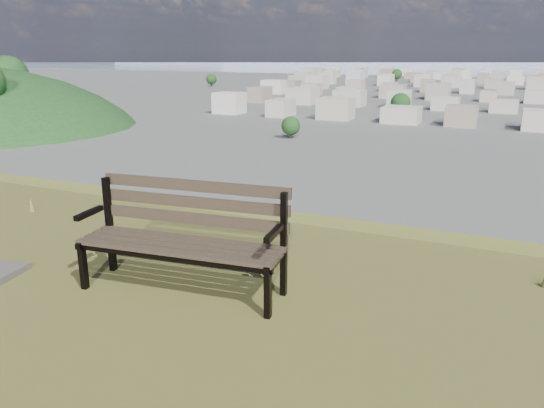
% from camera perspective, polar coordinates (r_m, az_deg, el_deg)
% --- Properties ---
extents(park_bench, '(1.92, 0.79, 0.98)m').
position_cam_1_polar(park_bench, '(4.85, -9.33, -2.92)').
color(park_bench, '#3E3024').
rests_on(park_bench, hilltop_mesa).
extents(city_blocks, '(395.00, 361.00, 7.00)m').
position_cam_1_polar(city_blocks, '(397.12, 24.40, 11.64)').
color(city_blocks, beige).
rests_on(city_blocks, ground).
extents(city_trees, '(406.52, 387.20, 9.98)m').
position_cam_1_polar(city_trees, '(322.98, 19.51, 11.60)').
color(city_trees, '#2F2417').
rests_on(city_trees, ground).
extents(bay_water, '(2400.00, 700.00, 0.12)m').
position_cam_1_polar(bay_water, '(902.37, 24.76, 13.30)').
color(bay_water, '#9DAFC7').
rests_on(bay_water, ground).
extents(far_hills, '(2050.00, 340.00, 60.00)m').
position_cam_1_polar(far_hills, '(1406.29, 22.46, 15.22)').
color(far_hills, '#A4B1CC').
rests_on(far_hills, ground).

